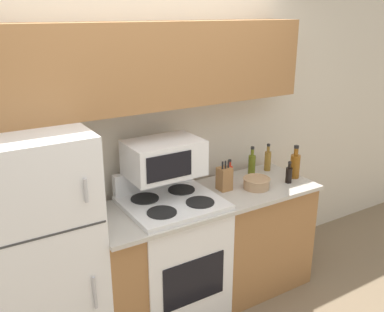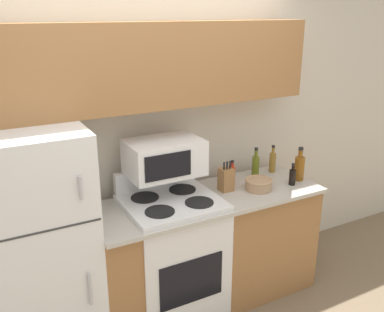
{
  "view_description": "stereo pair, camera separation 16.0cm",
  "coord_description": "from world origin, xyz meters",
  "px_view_note": "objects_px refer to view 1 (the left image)",
  "views": [
    {
      "loc": [
        -1.33,
        -2.17,
        2.25
      ],
      "look_at": [
        0.17,
        0.27,
        1.27
      ],
      "focal_mm": 40.0,
      "sensor_mm": 36.0,
      "label": 1
    },
    {
      "loc": [
        -1.19,
        -2.25,
        2.25
      ],
      "look_at": [
        0.17,
        0.27,
        1.27
      ],
      "focal_mm": 40.0,
      "sensor_mm": 36.0,
      "label": 2
    }
  ],
  "objects_px": {
    "stove": "(173,257)",
    "bowl": "(256,183)",
    "bottle_whiskey": "(295,165)",
    "bottle_olive_oil": "(252,165)",
    "refrigerator": "(43,252)",
    "knife_block": "(224,179)",
    "bottle_soy_sauce": "(289,174)",
    "bottle_vinegar": "(268,160)",
    "bottle_hot_sauce": "(229,174)",
    "microwave": "(164,158)"
  },
  "relations": [
    {
      "from": "microwave",
      "to": "knife_block",
      "type": "bearing_deg",
      "value": -9.12
    },
    {
      "from": "knife_block",
      "to": "bowl",
      "type": "distance_m",
      "value": 0.26
    },
    {
      "from": "bottle_whiskey",
      "to": "stove",
      "type": "bearing_deg",
      "value": 176.56
    },
    {
      "from": "microwave",
      "to": "bottle_soy_sauce",
      "type": "relative_size",
      "value": 2.97
    },
    {
      "from": "stove",
      "to": "bottle_olive_oil",
      "type": "height_order",
      "value": "bottle_olive_oil"
    },
    {
      "from": "knife_block",
      "to": "bottle_whiskey",
      "type": "xyz_separation_m",
      "value": [
        0.65,
        -0.1,
        0.02
      ]
    },
    {
      "from": "refrigerator",
      "to": "bottle_olive_oil",
      "type": "distance_m",
      "value": 1.77
    },
    {
      "from": "bottle_hot_sauce",
      "to": "bottle_whiskey",
      "type": "bearing_deg",
      "value": -19.27
    },
    {
      "from": "bowl",
      "to": "bottle_soy_sauce",
      "type": "xyz_separation_m",
      "value": [
        0.3,
        -0.05,
        0.03
      ]
    },
    {
      "from": "refrigerator",
      "to": "bottle_vinegar",
      "type": "height_order",
      "value": "refrigerator"
    },
    {
      "from": "bowl",
      "to": "bottle_hot_sauce",
      "type": "bearing_deg",
      "value": 121.1
    },
    {
      "from": "knife_block",
      "to": "bowl",
      "type": "relative_size",
      "value": 1.11
    },
    {
      "from": "bottle_hot_sauce",
      "to": "bottle_soy_sauce",
      "type": "bearing_deg",
      "value": -30.48
    },
    {
      "from": "bottle_whiskey",
      "to": "bottle_hot_sauce",
      "type": "xyz_separation_m",
      "value": [
        -0.53,
        0.19,
        -0.03
      ]
    },
    {
      "from": "microwave",
      "to": "bottle_soy_sauce",
      "type": "distance_m",
      "value": 1.07
    },
    {
      "from": "bottle_vinegar",
      "to": "bottle_soy_sauce",
      "type": "distance_m",
      "value": 0.31
    },
    {
      "from": "bottle_whiskey",
      "to": "bottle_hot_sauce",
      "type": "height_order",
      "value": "bottle_whiskey"
    },
    {
      "from": "stove",
      "to": "knife_block",
      "type": "height_order",
      "value": "knife_block"
    },
    {
      "from": "stove",
      "to": "bowl",
      "type": "bearing_deg",
      "value": -6.2
    },
    {
      "from": "microwave",
      "to": "bottle_hot_sauce",
      "type": "relative_size",
      "value": 2.68
    },
    {
      "from": "stove",
      "to": "refrigerator",
      "type": "bearing_deg",
      "value": 176.87
    },
    {
      "from": "bottle_whiskey",
      "to": "bottle_hot_sauce",
      "type": "distance_m",
      "value": 0.57
    },
    {
      "from": "bottle_vinegar",
      "to": "bottle_hot_sauce",
      "type": "distance_m",
      "value": 0.46
    },
    {
      "from": "bottle_olive_oil",
      "to": "knife_block",
      "type": "bearing_deg",
      "value": -162.7
    },
    {
      "from": "bottle_olive_oil",
      "to": "bottle_soy_sauce",
      "type": "xyz_separation_m",
      "value": [
        0.17,
        -0.27,
        -0.03
      ]
    },
    {
      "from": "bottle_whiskey",
      "to": "bottle_olive_oil",
      "type": "relative_size",
      "value": 1.08
    },
    {
      "from": "knife_block",
      "to": "bottle_olive_oil",
      "type": "distance_m",
      "value": 0.38
    },
    {
      "from": "knife_block",
      "to": "bowl",
      "type": "xyz_separation_m",
      "value": [
        0.23,
        -0.11,
        -0.05
      ]
    },
    {
      "from": "bottle_vinegar",
      "to": "bottle_hot_sauce",
      "type": "xyz_separation_m",
      "value": [
        -0.46,
        -0.06,
        -0.02
      ]
    },
    {
      "from": "stove",
      "to": "bottle_soy_sauce",
      "type": "relative_size",
      "value": 6.2
    },
    {
      "from": "knife_block",
      "to": "bottle_vinegar",
      "type": "relative_size",
      "value": 1.0
    },
    {
      "from": "knife_block",
      "to": "refrigerator",
      "type": "bearing_deg",
      "value": 179.26
    },
    {
      "from": "refrigerator",
      "to": "bottle_whiskey",
      "type": "distance_m",
      "value": 2.06
    },
    {
      "from": "refrigerator",
      "to": "bowl",
      "type": "height_order",
      "value": "refrigerator"
    },
    {
      "from": "stove",
      "to": "bottle_hot_sauce",
      "type": "bearing_deg",
      "value": 11.28
    },
    {
      "from": "refrigerator",
      "to": "microwave",
      "type": "bearing_deg",
      "value": 3.74
    },
    {
      "from": "bottle_whiskey",
      "to": "bottle_hot_sauce",
      "type": "bearing_deg",
      "value": 160.73
    },
    {
      "from": "bottle_olive_oil",
      "to": "bowl",
      "type": "bearing_deg",
      "value": -120.43
    },
    {
      "from": "bottle_whiskey",
      "to": "bottle_soy_sauce",
      "type": "relative_size",
      "value": 1.56
    },
    {
      "from": "bottle_olive_oil",
      "to": "stove",
      "type": "bearing_deg",
      "value": -170.28
    },
    {
      "from": "bottle_soy_sauce",
      "to": "stove",
      "type": "bearing_deg",
      "value": 172.95
    },
    {
      "from": "stove",
      "to": "bottle_whiskey",
      "type": "distance_m",
      "value": 1.25
    },
    {
      "from": "bottle_whiskey",
      "to": "bottle_vinegar",
      "type": "xyz_separation_m",
      "value": [
        -0.08,
        0.25,
        -0.02
      ]
    },
    {
      "from": "bottle_whiskey",
      "to": "bottle_olive_oil",
      "type": "xyz_separation_m",
      "value": [
        -0.29,
        0.21,
        -0.01
      ]
    },
    {
      "from": "stove",
      "to": "knife_block",
      "type": "xyz_separation_m",
      "value": [
        0.48,
        0.03,
        0.52
      ]
    },
    {
      "from": "knife_block",
      "to": "bottle_soy_sauce",
      "type": "height_order",
      "value": "knife_block"
    },
    {
      "from": "bottle_hot_sauce",
      "to": "bowl",
      "type": "bearing_deg",
      "value": -58.9
    },
    {
      "from": "refrigerator",
      "to": "bottle_vinegar",
      "type": "bearing_deg",
      "value": 3.84
    },
    {
      "from": "stove",
      "to": "bottle_hot_sauce",
      "type": "relative_size",
      "value": 5.58
    },
    {
      "from": "bowl",
      "to": "bottle_whiskey",
      "type": "relative_size",
      "value": 0.77
    }
  ]
}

